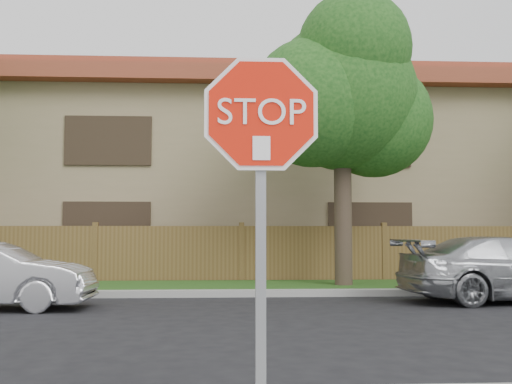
{
  "coord_description": "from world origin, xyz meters",
  "views": [
    {
      "loc": [
        -0.5,
        -5.2,
        1.4
      ],
      "look_at": [
        -0.27,
        -0.9,
        1.7
      ],
      "focal_mm": 42.0,
      "sensor_mm": 36.0,
      "label": 1
    }
  ],
  "objects": [
    {
      "name": "stop_sign",
      "position": [
        -0.27,
        -1.48,
        1.83
      ],
      "size": [
        1.01,
        0.13,
        2.55
      ],
      "color": "gray",
      "rests_on": "sidewalk_near"
    },
    {
      "name": "tree_mid",
      "position": [
        2.52,
        9.57,
        4.87
      ],
      "size": [
        4.8,
        3.9,
        7.35
      ],
      "color": "#382B21",
      "rests_on": "ground"
    },
    {
      "name": "fence",
      "position": [
        0.0,
        11.4,
        0.8
      ],
      "size": [
        70.0,
        0.12,
        1.6
      ],
      "primitive_type": "cube",
      "color": "brown",
      "rests_on": "ground"
    },
    {
      "name": "apartment_building",
      "position": [
        0.0,
        17.0,
        3.53
      ],
      "size": [
        35.2,
        9.2,
        7.2
      ],
      "color": "#96845D",
      "rests_on": "ground"
    },
    {
      "name": "grass_strip",
      "position": [
        0.0,
        9.8,
        0.06
      ],
      "size": [
        70.0,
        3.0,
        0.12
      ],
      "primitive_type": "cube",
      "color": "#1E4714",
      "rests_on": "ground"
    },
    {
      "name": "sedan_right",
      "position": [
        5.38,
        6.86,
        0.67
      ],
      "size": [
        4.75,
        2.31,
        1.33
      ],
      "primitive_type": "imported",
      "rotation": [
        0.0,
        0.0,
        1.67
      ],
      "color": "#9EA1A5",
      "rests_on": "ground"
    },
    {
      "name": "far_curb",
      "position": [
        0.0,
        8.15,
        0.07
      ],
      "size": [
        70.0,
        0.3,
        0.15
      ],
      "primitive_type": "cube",
      "color": "gray",
      "rests_on": "ground"
    }
  ]
}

